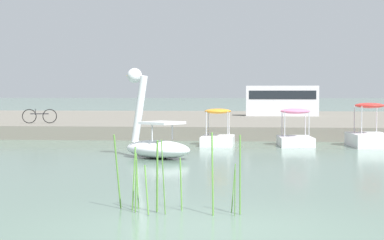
{
  "coord_description": "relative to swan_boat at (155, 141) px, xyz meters",
  "views": [
    {
      "loc": [
        0.73,
        -9.87,
        2.03
      ],
      "look_at": [
        -1.47,
        13.06,
        1.09
      ],
      "focal_mm": 61.11,
      "sensor_mm": 36.0,
      "label": 1
    }
  ],
  "objects": [
    {
      "name": "ground_plane",
      "position": [
        2.39,
        -10.43,
        -0.55
      ],
      "size": [
        572.37,
        572.37,
        0.0
      ],
      "primitive_type": "plane",
      "color": "#567060"
    },
    {
      "name": "shore_bank_far",
      "position": [
        2.39,
        20.26,
        -0.25
      ],
      "size": [
        127.52,
        25.64,
        0.6
      ],
      "primitive_type": "cube",
      "color": "#6B665B",
      "rests_on": "ground_plane"
    },
    {
      "name": "swan_boat",
      "position": [
        0.0,
        0.0,
        0.0
      ],
      "size": [
        2.69,
        2.33,
        2.85
      ],
      "color": "white",
      "rests_on": "ground_plane"
    },
    {
      "name": "pedal_boat_orange",
      "position": [
        1.68,
        5.2,
        -0.1
      ],
      "size": [
        1.27,
        2.05,
        1.44
      ],
      "color": "white",
      "rests_on": "ground_plane"
    },
    {
      "name": "pedal_boat_pink",
      "position": [
        4.69,
        5.3,
        -0.1
      ],
      "size": [
        1.39,
        2.26,
        1.44
      ],
      "color": "white",
      "rests_on": "ground_plane"
    },
    {
      "name": "pedal_boat_red",
      "position": [
        7.49,
        5.18,
        -0.08
      ],
      "size": [
        1.57,
        2.45,
        1.67
      ],
      "color": "white",
      "rests_on": "ground_plane"
    },
    {
      "name": "bicycle_parked",
      "position": [
        -7.19,
        10.22,
        0.4
      ],
      "size": [
        1.63,
        0.37,
        0.7
      ],
      "color": "black",
      "rests_on": "shore_bank_far"
    },
    {
      "name": "parked_van",
      "position": [
        4.86,
        22.04,
        1.09
      ],
      "size": [
        4.57,
        1.95,
        1.93
      ],
      "color": "silver",
      "rests_on": "shore_bank_far"
    },
    {
      "name": "reed_clump_foreground",
      "position": [
        1.67,
        -9.35,
        0.03
      ],
      "size": [
        2.21,
        0.72,
        1.38
      ],
      "color": "#568E38",
      "rests_on": "ground_plane"
    }
  ]
}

